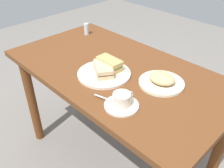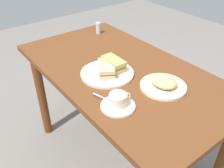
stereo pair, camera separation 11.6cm
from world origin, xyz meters
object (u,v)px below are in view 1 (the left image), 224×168
dining_table (116,86)px  sandwich_back (110,64)px  coffee_saucer (121,105)px  spoon (107,99)px  coffee_cup (122,99)px  sandwich_front (103,69)px  side_plate (161,83)px  salt_shaker (86,29)px  sandwich_plate (104,74)px

dining_table → sandwich_back: sandwich_back is taller
sandwich_back → coffee_saucer: 0.31m
spoon → sandwich_back: bearing=133.5°
coffee_saucer → coffee_cup: coffee_cup is taller
sandwich_front → sandwich_back: size_ratio=1.18×
dining_table → side_plate: bearing=10.5°
coffee_saucer → spoon: spoon is taller
dining_table → sandwich_back: 0.17m
sandwich_front → coffee_saucer: bearing=-25.7°
salt_shaker → dining_table: bearing=-21.1°
coffee_saucer → salt_shaker: bearing=151.1°
coffee_saucer → coffee_cup: 0.04m
sandwich_front → coffee_cup: (0.24, -0.12, 0.00)m
sandwich_back → coffee_cup: 0.31m
dining_table → sandwich_front: size_ratio=7.56×
sandwich_plate → coffee_saucer: size_ratio=1.83×
salt_shaker → sandwich_plate: bearing=-30.0°
salt_shaker → spoon: bearing=-32.7°
salt_shaker → sandwich_back: bearing=-25.7°
sandwich_plate → coffee_cup: coffee_cup is taller
sandwich_back → salt_shaker: bearing=154.3°
sandwich_back → coffee_cup: sandwich_back is taller
coffee_cup → salt_shaker: 0.83m
sandwich_front → coffee_cup: bearing=-25.3°
coffee_cup → coffee_saucer: bearing=-96.1°
spoon → salt_shaker: bearing=147.3°
sandwich_front → coffee_saucer: sandwich_front is taller
sandwich_plate → sandwich_front: sandwich_front is taller
coffee_saucer → spoon: 0.07m
dining_table → sandwich_back: size_ratio=8.92×
coffee_saucer → sandwich_front: bearing=154.3°
side_plate → salt_shaker: salt_shaker is taller
sandwich_plate → sandwich_back: sandwich_back is taller
sandwich_back → salt_shaker: size_ratio=1.80×
coffee_saucer → coffee_cup: (0.00, 0.00, 0.04)m
sandwich_front → coffee_cup: coffee_cup is taller
dining_table → sandwich_plate: 0.16m
sandwich_back → coffee_saucer: (0.26, -0.17, -0.04)m
sandwich_back → side_plate: sandwich_back is taller
sandwich_front → side_plate: (0.26, 0.15, -0.03)m
salt_shaker → sandwich_front: bearing=-30.4°
dining_table → side_plate: side_plate is taller
side_plate → salt_shaker: size_ratio=2.84×
sandwich_plate → dining_table: bearing=93.5°
sandwich_back → coffee_cup: (0.26, -0.17, -0.00)m
dining_table → spoon: spoon is taller
side_plate → salt_shaker: bearing=169.7°
coffee_saucer → salt_shaker: 0.83m
spoon → side_plate: bearing=72.7°
sandwich_back → salt_shaker: salt_shaker is taller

